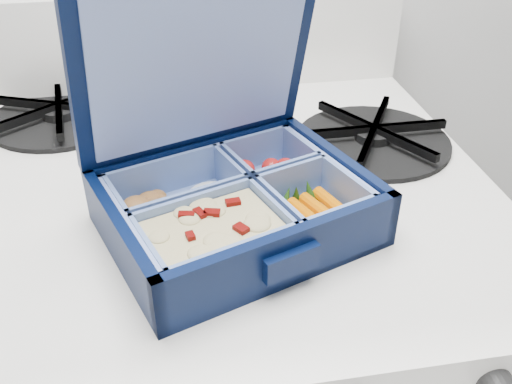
{
  "coord_description": "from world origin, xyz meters",
  "views": [
    {
      "loc": [
        -0.44,
        1.19,
        1.14
      ],
      "look_at": [
        -0.37,
        1.61,
        0.86
      ],
      "focal_mm": 40.0,
      "sensor_mm": 36.0,
      "label": 1
    }
  ],
  "objects": [
    {
      "name": "burner_grate",
      "position": [
        -0.21,
        1.74,
        0.84
      ],
      "size": [
        0.18,
        0.18,
        0.03
      ],
      "primitive_type": "cylinder",
      "rotation": [
        0.0,
        0.0,
        0.0
      ],
      "color": "black",
      "rests_on": "stove"
    },
    {
      "name": "bento_box",
      "position": [
        -0.39,
        1.6,
        0.85
      ],
      "size": [
        0.27,
        0.24,
        0.05
      ],
      "primitive_type": null,
      "rotation": [
        0.0,
        0.0,
        0.35
      ],
      "color": "black",
      "rests_on": "stove"
    },
    {
      "name": "burner_grate_rear",
      "position": [
        -0.57,
        1.86,
        0.83
      ],
      "size": [
        0.23,
        0.23,
        0.02
      ],
      "primitive_type": "cylinder",
      "rotation": [
        0.0,
        0.0,
        -0.39
      ],
      "color": "black",
      "rests_on": "stove"
    },
    {
      "name": "fork",
      "position": [
        -0.39,
        1.74,
        0.83
      ],
      "size": [
        0.15,
        0.17,
        0.01
      ],
      "primitive_type": null,
      "rotation": [
        0.0,
        0.0,
        -0.74
      ],
      "color": "#A2A2A7",
      "rests_on": "stove"
    }
  ]
}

